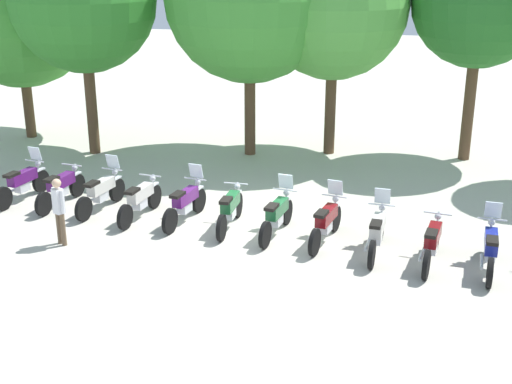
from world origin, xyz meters
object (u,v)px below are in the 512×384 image
at_px(motorcycle_2, 101,192).
at_px(tree_3, 334,5).
at_px(motorcycle_10, 490,248).
at_px(motorcycle_0, 23,182).
at_px(motorcycle_4, 185,203).
at_px(motorcycle_9, 432,242).
at_px(motorcycle_6, 277,215).
at_px(tree_0, 17,7).
at_px(motorcycle_7, 326,222).
at_px(motorcycle_3, 140,199).
at_px(person_0, 59,207).
at_px(motorcycle_5, 230,209).
at_px(motorcycle_8, 377,232).
at_px(motorcycle_1, 61,188).
at_px(tree_4, 480,0).

bearing_deg(motorcycle_2, tree_3, -28.89).
height_order(motorcycle_10, tree_3, tree_3).
height_order(motorcycle_0, motorcycle_4, same).
height_order(motorcycle_9, motorcycle_10, motorcycle_10).
relative_size(motorcycle_6, tree_0, 0.30).
bearing_deg(motorcycle_2, motorcycle_9, -90.35).
bearing_deg(motorcycle_7, motorcycle_3, 95.21).
bearing_deg(motorcycle_3, person_0, 155.98).
distance_m(motorcycle_5, motorcycle_10, 6.12).
height_order(motorcycle_0, motorcycle_2, same).
bearing_deg(motorcycle_6, motorcycle_5, 89.96).
bearing_deg(motorcycle_7, motorcycle_4, 93.29).
xyz_separation_m(motorcycle_7, tree_3, (-0.70, 7.41, 4.32)).
relative_size(motorcycle_5, motorcycle_7, 1.01).
xyz_separation_m(motorcycle_5, motorcycle_8, (3.61, -0.78, 0.01)).
height_order(motorcycle_7, motorcycle_8, same).
height_order(person_0, tree_3, tree_3).
bearing_deg(tree_3, motorcycle_1, -135.47).
distance_m(motorcycle_9, tree_3, 9.69).
relative_size(motorcycle_2, motorcycle_10, 0.99).
relative_size(motorcycle_1, motorcycle_7, 1.01).
bearing_deg(tree_4, motorcycle_6, -123.53).
height_order(motorcycle_5, motorcycle_6, motorcycle_6).
bearing_deg(motorcycle_4, motorcycle_10, -89.68).
xyz_separation_m(motorcycle_6, tree_3, (0.50, 7.22, 4.32)).
bearing_deg(motorcycle_0, motorcycle_7, -87.45).
height_order(motorcycle_7, tree_3, tree_3).
relative_size(motorcycle_7, motorcycle_8, 0.99).
distance_m(motorcycle_1, tree_4, 13.52).
bearing_deg(motorcycle_7, motorcycle_10, -90.37).
bearing_deg(motorcycle_5, motorcycle_3, 87.27).
bearing_deg(person_0, motorcycle_2, -151.92).
relative_size(motorcycle_2, motorcycle_8, 0.99).
distance_m(motorcycle_1, motorcycle_10, 10.96).
relative_size(motorcycle_1, motorcycle_4, 1.01).
bearing_deg(motorcycle_4, motorcycle_3, 99.90).
relative_size(motorcycle_4, motorcycle_10, 0.99).
xyz_separation_m(motorcycle_2, tree_4, (9.70, 6.70, 4.51)).
height_order(motorcycle_1, motorcycle_9, same).
relative_size(motorcycle_1, motorcycle_9, 1.00).
height_order(motorcycle_3, tree_4, tree_4).
bearing_deg(motorcycle_3, motorcycle_4, -82.97).
bearing_deg(tree_4, motorcycle_3, -140.48).
distance_m(motorcycle_3, motorcycle_7, 4.84).
height_order(motorcycle_6, person_0, person_0).
relative_size(motorcycle_2, tree_0, 0.30).
bearing_deg(motorcycle_10, tree_0, 67.15).
height_order(motorcycle_4, motorcycle_9, motorcycle_4).
xyz_separation_m(motorcycle_8, motorcycle_10, (2.40, -0.41, 0.00)).
height_order(motorcycle_2, motorcycle_3, motorcycle_2).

